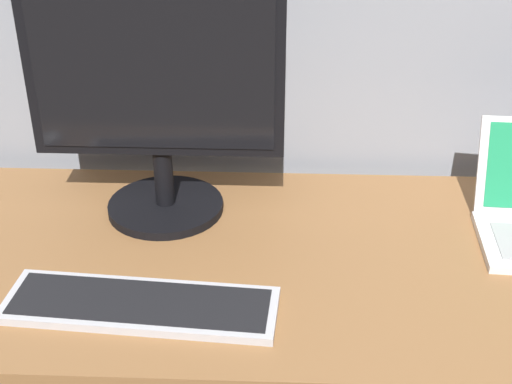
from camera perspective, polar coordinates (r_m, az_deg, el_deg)
The scene contains 3 objects.
desk at distance 1.49m, azimuth 5.23°, elevation -11.41°, with size 1.70×0.68×0.71m.
external_monitor at distance 1.41m, azimuth -8.03°, elevation 7.82°, with size 0.50×0.25×0.51m.
wired_keyboard at distance 1.26m, azimuth -9.30°, elevation -8.99°, with size 0.49×0.18×0.02m.
Camera 1 is at (-0.09, -1.14, 1.50)m, focal length 49.60 mm.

